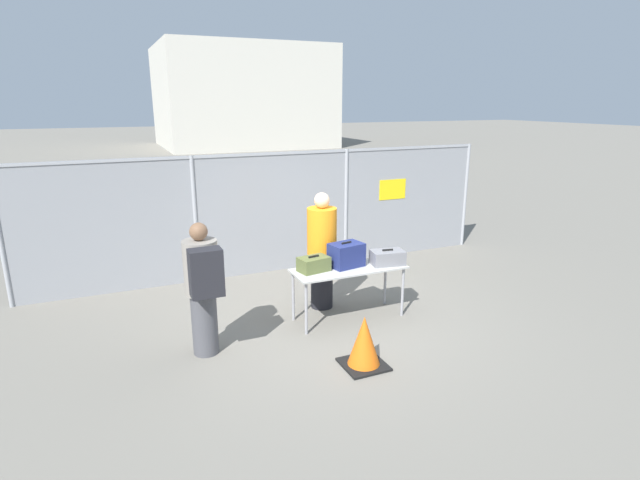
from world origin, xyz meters
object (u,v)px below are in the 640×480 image
suitcase_navy (346,255)px  traffic_cone (364,343)px  suitcase_olive (314,264)px  suitcase_grey (387,257)px  traveler_hooded (203,285)px  utility_trailer (290,230)px  inspection_table (349,273)px  security_worker_near (322,249)px

suitcase_navy → traffic_cone: 1.59m
suitcase_olive → suitcase_navy: bearing=0.7°
suitcase_grey → traveler_hooded: size_ratio=0.30×
utility_trailer → traffic_cone: bearing=-100.5°
inspection_table → suitcase_grey: (0.59, -0.08, 0.18)m
inspection_table → utility_trailer: inspection_table is taller
security_worker_near → traffic_cone: (-0.26, -1.84, -0.62)m
suitcase_navy → traveler_hooded: traveler_hooded is taller
inspection_table → suitcase_navy: size_ratio=3.19×
suitcase_grey → security_worker_near: (-0.77, 0.61, 0.05)m
suitcase_navy → traffic_cone: size_ratio=0.81×
suitcase_grey → traffic_cone: (-1.04, -1.22, -0.58)m
suitcase_grey → utility_trailer: suitcase_grey is taller
suitcase_olive → traveler_hooded: (-1.60, -0.35, 0.05)m
suitcase_olive → traveler_hooded: size_ratio=0.27×
suitcase_olive → traveler_hooded: bearing=-167.6°
inspection_table → security_worker_near: size_ratio=0.92×
suitcase_navy → suitcase_grey: 0.61m
utility_trailer → traffic_cone: 5.18m
utility_trailer → suitcase_navy: bearing=-97.7°
suitcase_grey → utility_trailer: 3.89m
inspection_table → utility_trailer: bearing=82.5°
security_worker_near → utility_trailer: size_ratio=0.52×
traveler_hooded → security_worker_near: size_ratio=0.95×
suitcase_olive → utility_trailer: size_ratio=0.13×
suitcase_olive → security_worker_near: (0.33, 0.46, 0.05)m
traffic_cone → security_worker_near: bearing=81.8°
suitcase_olive → suitcase_navy: (0.51, 0.01, 0.07)m
inspection_table → traffic_cone: size_ratio=2.58×
traveler_hooded → suitcase_olive: bearing=-0.6°
utility_trailer → inspection_table: bearing=-97.5°
suitcase_olive → suitcase_navy: 0.51m
traveler_hooded → inspection_table: bearing=-5.6°
inspection_table → traffic_cone: bearing=-109.1°
suitcase_navy → utility_trailer: 3.78m
suitcase_olive → suitcase_navy: size_ratio=0.89×
inspection_table → traveler_hooded: size_ratio=0.97×
utility_trailer → security_worker_near: bearing=-101.8°
suitcase_olive → utility_trailer: (1.01, 3.71, -0.48)m
traveler_hooded → utility_trailer: size_ratio=0.49×
suitcase_navy → security_worker_near: security_worker_near is taller
suitcase_grey → traffic_cone: bearing=-130.2°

